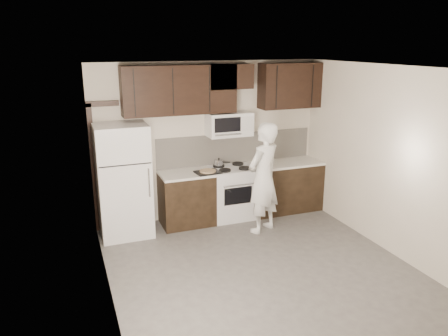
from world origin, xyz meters
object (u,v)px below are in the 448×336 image
microwave (229,124)px  person (263,178)px  refrigerator (123,181)px  stove (231,192)px

microwave → person: (0.26, -0.83, -0.75)m
refrigerator → microwave: bearing=5.1°
refrigerator → stove: bearing=1.5°
stove → person: 0.88m
person → microwave: bearing=-100.3°
person → stove: bearing=-97.6°
refrigerator → person: person is taller
stove → person: bearing=-69.6°
microwave → person: size_ratio=0.42×
stove → microwave: 1.20m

